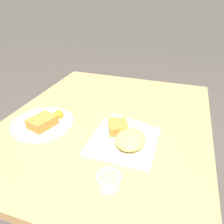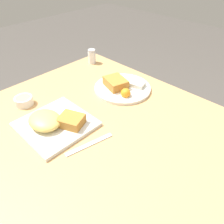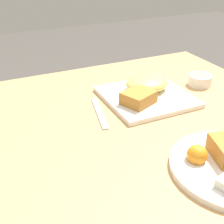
% 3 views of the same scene
% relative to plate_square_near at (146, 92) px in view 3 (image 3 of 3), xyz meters
% --- Properties ---
extents(dining_table, '(1.07, 0.89, 0.73)m').
position_rel_plate_square_near_xyz_m(dining_table, '(0.14, 0.12, -0.10)').
color(dining_table, tan).
rests_on(dining_table, ground_plane).
extents(plate_square_near, '(0.25, 0.25, 0.06)m').
position_rel_plate_square_near_xyz_m(plate_square_near, '(0.00, 0.00, 0.00)').
color(plate_square_near, white).
rests_on(plate_square_near, dining_table).
extents(sauce_ramekin, '(0.07, 0.07, 0.04)m').
position_rel_plate_square_near_xyz_m(sauce_ramekin, '(-0.21, -0.01, -0.00)').
color(sauce_ramekin, white).
rests_on(sauce_ramekin, dining_table).
extents(butter_knife, '(0.05, 0.18, 0.00)m').
position_rel_plate_square_near_xyz_m(butter_knife, '(0.17, 0.03, -0.02)').
color(butter_knife, silver).
rests_on(butter_knife, dining_table).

